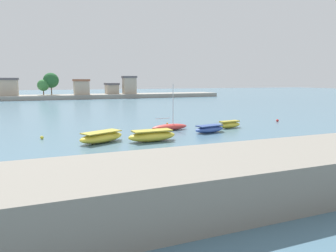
# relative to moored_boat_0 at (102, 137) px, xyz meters

# --- Properties ---
(ground_plane) EXTENTS (400.00, 400.00, 0.00)m
(ground_plane) POSITION_rel_moored_boat_0_xyz_m (9.49, -9.83, -0.56)
(ground_plane) COLOR slate
(seawall_embankment) EXTENTS (64.94, 6.45, 2.45)m
(seawall_embankment) POSITION_rel_moored_boat_0_xyz_m (9.49, -18.32, 0.66)
(seawall_embankment) COLOR gray
(seawall_embankment) RESTS_ON ground
(moored_boat_0) EXTENTS (5.48, 4.08, 1.16)m
(moored_boat_0) POSITION_rel_moored_boat_0_xyz_m (0.00, 0.00, 0.00)
(moored_boat_0) COLOR yellow
(moored_boat_0) RESTS_ON ground
(moored_boat_1) EXTENTS (5.35, 2.15, 1.21)m
(moored_boat_1) POSITION_rel_moored_boat_0_xyz_m (5.11, -1.32, 0.02)
(moored_boat_1) COLOR yellow
(moored_boat_1) RESTS_ON ground
(moored_boat_2) EXTENTS (5.18, 1.98, 6.01)m
(moored_boat_2) POSITION_rel_moored_boat_0_xyz_m (9.63, 4.79, -0.13)
(moored_boat_2) COLOR #C63833
(moored_boat_2) RESTS_ON ground
(moored_boat_3) EXTENTS (4.47, 2.41, 0.93)m
(moored_boat_3) POSITION_rel_moored_boat_0_xyz_m (13.52, 1.28, -0.12)
(moored_boat_3) COLOR #3856A8
(moored_boat_3) RESTS_ON ground
(moored_boat_4) EXTENTS (3.73, 1.55, 0.98)m
(moored_boat_4) POSITION_rel_moored_boat_0_xyz_m (17.86, 3.53, -0.10)
(moored_boat_4) COLOR yellow
(moored_boat_4) RESTS_ON ground
(mooring_buoy_0) EXTENTS (0.41, 0.41, 0.41)m
(mooring_buoy_0) POSITION_rel_moored_boat_0_xyz_m (28.36, 6.16, -0.36)
(mooring_buoy_0) COLOR red
(mooring_buoy_0) RESTS_ON ground
(mooring_buoy_1) EXTENTS (0.26, 0.26, 0.26)m
(mooring_buoy_1) POSITION_rel_moored_boat_0_xyz_m (21.66, -5.91, -0.43)
(mooring_buoy_1) COLOR white
(mooring_buoy_1) RESTS_ON ground
(mooring_buoy_3) EXTENTS (0.26, 0.26, 0.26)m
(mooring_buoy_3) POSITION_rel_moored_boat_0_xyz_m (11.28, 9.90, -0.43)
(mooring_buoy_3) COLOR orange
(mooring_buoy_3) RESTS_ON ground
(mooring_buoy_4) EXTENTS (0.38, 0.38, 0.38)m
(mooring_buoy_4) POSITION_rel_moored_boat_0_xyz_m (-5.82, 4.22, -0.37)
(mooring_buoy_4) COLOR yellow
(mooring_buoy_4) RESTS_ON ground
(distant_shoreline) EXTENTS (97.47, 11.33, 8.98)m
(distant_shoreline) POSITION_rel_moored_boat_0_xyz_m (7.33, 81.11, 1.40)
(distant_shoreline) COLOR gray
(distant_shoreline) RESTS_ON ground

